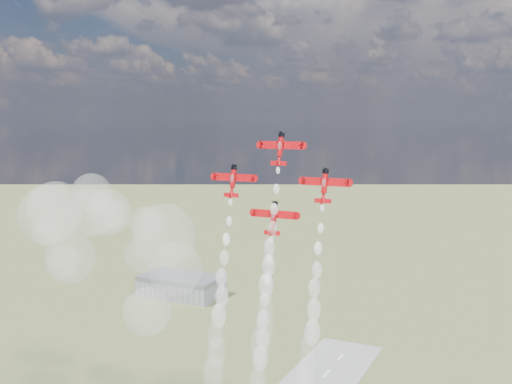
{
  "coord_description": "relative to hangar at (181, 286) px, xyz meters",
  "views": [
    {
      "loc": [
        80.35,
        -128.67,
        111.39
      ],
      "look_at": [
        13.24,
        11.02,
        92.05
      ],
      "focal_mm": 42.0,
      "sensor_mm": 36.0,
      "label": 1
    }
  ],
  "objects": [
    {
      "name": "smoke_trail_left",
      "position": [
        126.32,
        -178.01,
        48.18
      ],
      "size": [
        5.31,
        12.47,
        46.53
      ],
      "color": "white",
      "rests_on": "plane_left"
    },
    {
      "name": "drifted_smoke_cloud",
      "position": [
        70.01,
        -154.26,
        66.44
      ],
      "size": [
        72.67,
        40.92,
        49.37
      ],
      "color": "white",
      "rests_on": "ground"
    },
    {
      "name": "plane_slot",
      "position": [
        139.24,
        -171.06,
        79.6
      ],
      "size": [
        12.23,
        4.44,
        8.62
      ],
      "rotation": [
        1.34,
        0.0,
        0.0
      ],
      "color": "#BA090E",
      "rests_on": "ground"
    },
    {
      "name": "smoke_trail_right",
      "position": [
        151.77,
        -178.21,
        48.02
      ],
      "size": [
        5.38,
        12.49,
        47.11
      ],
      "color": "white",
      "rests_on": "plane_right"
    },
    {
      "name": "smoke_trail_lead",
      "position": [
        139.22,
        -176.27,
        57.14
      ],
      "size": [
        5.39,
        13.45,
        46.27
      ],
      "color": "white",
      "rests_on": "plane_lead"
    },
    {
      "name": "plane_right",
      "position": [
        152.03,
        -169.04,
        88.32
      ],
      "size": [
        12.23,
        4.44,
        8.62
      ],
      "rotation": [
        1.34,
        0.0,
        0.0
      ],
      "color": "#BA090E",
      "rests_on": "ground"
    },
    {
      "name": "hangar",
      "position": [
        0.0,
        0.0,
        0.0
      ],
      "size": [
        50.0,
        28.0,
        13.0
      ],
      "color": "gray",
      "rests_on": "ground"
    },
    {
      "name": "smoke_trail_slot",
      "position": [
        139.45,
        -180.2,
        39.51
      ],
      "size": [
        5.38,
        13.24,
        46.7
      ],
      "color": "white",
      "rests_on": "plane_slot"
    },
    {
      "name": "plane_lead",
      "position": [
        139.24,
        -167.02,
        97.04
      ],
      "size": [
        12.23,
        4.44,
        8.62
      ],
      "rotation": [
        1.34,
        0.0,
        0.0
      ],
      "color": "#BA090E",
      "rests_on": "ground"
    },
    {
      "name": "plane_left",
      "position": [
        126.45,
        -169.04,
        88.32
      ],
      "size": [
        12.23,
        4.44,
        8.62
      ],
      "rotation": [
        1.34,
        0.0,
        0.0
      ],
      "color": "#BA090E",
      "rests_on": "ground"
    }
  ]
}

